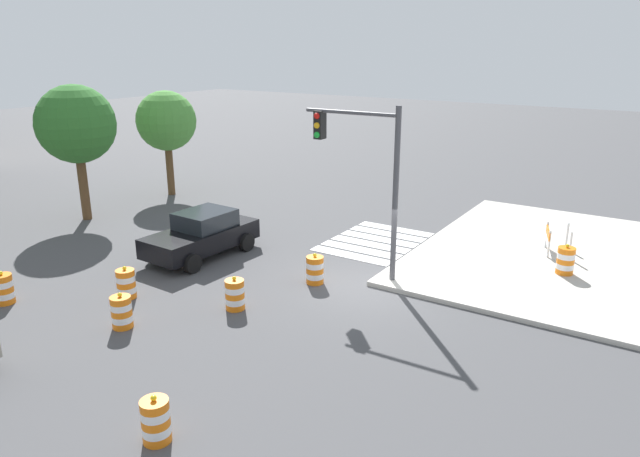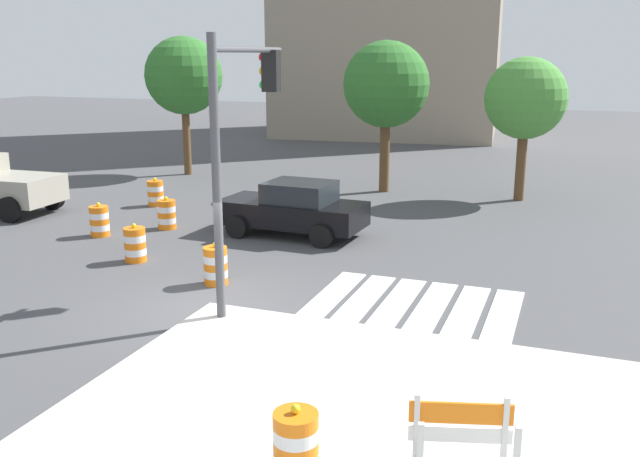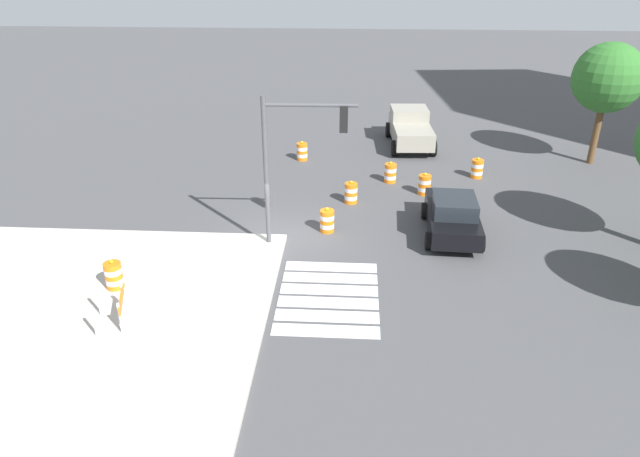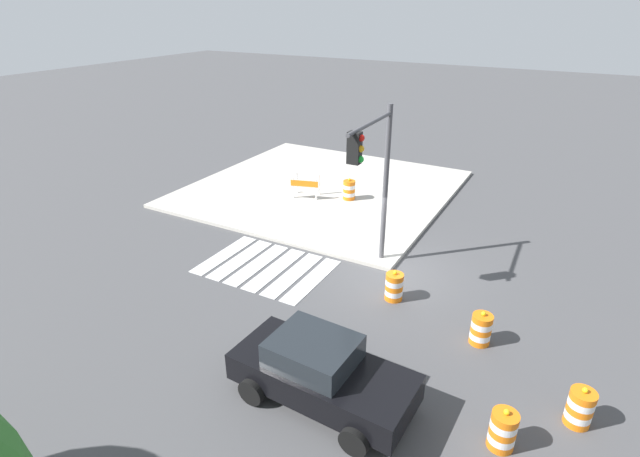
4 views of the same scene
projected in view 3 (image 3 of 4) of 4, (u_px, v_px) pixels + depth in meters
name	position (u px, v px, depth m)	size (l,w,h in m)	color
ground_plane	(287.00, 238.00, 22.39)	(120.00, 120.00, 0.00)	#474749
sidewalk_corner	(65.00, 322.00, 17.32)	(12.00, 12.00, 0.15)	#BCB7AD
crosswalk_stripes	(329.00, 296.00, 18.71)	(4.35, 3.20, 0.02)	silver
sports_car	(453.00, 215.00, 22.33)	(4.38, 2.29, 1.63)	black
pickup_truck	(410.00, 127.00, 32.38)	(5.24, 2.54, 1.92)	gray
traffic_barrel_near_corner	(327.00, 221.00, 22.73)	(0.56, 0.56, 1.02)	orange
traffic_barrel_crosswalk_end	(302.00, 152.00, 30.22)	(0.56, 0.56, 1.02)	orange
traffic_barrel_median_near	(424.00, 185.00, 26.11)	(0.56, 0.56, 1.02)	orange
traffic_barrel_median_far	(351.00, 193.00, 25.25)	(0.56, 0.56, 1.02)	orange
traffic_barrel_far_curb	(477.00, 169.00, 27.95)	(0.56, 0.56, 1.02)	orange
traffic_barrel_lane_center	(390.00, 173.00, 27.42)	(0.56, 0.56, 1.02)	orange
traffic_barrel_on_sidewalk	(114.00, 275.00, 18.73)	(0.56, 0.56, 1.02)	orange
construction_barricade	(116.00, 306.00, 16.95)	(1.40, 1.09, 1.00)	silver
traffic_light_pole	(298.00, 146.00, 20.12)	(0.47, 3.29, 5.50)	#4C4C51
street_tree_streetside_near	(608.00, 78.00, 28.07)	(3.38, 3.38, 6.05)	brown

